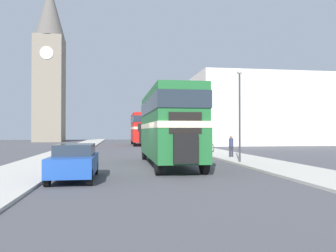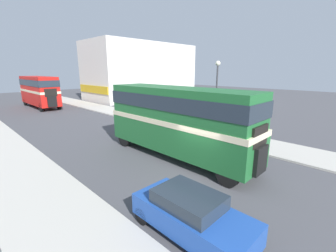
{
  "view_description": "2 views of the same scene",
  "coord_description": "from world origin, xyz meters",
  "px_view_note": "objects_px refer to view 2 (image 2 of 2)",
  "views": [
    {
      "loc": [
        -2.08,
        -16.83,
        2.08
      ],
      "look_at": [
        0.87,
        2.52,
        2.35
      ],
      "focal_mm": 35.0,
      "sensor_mm": 36.0,
      "label": 1
    },
    {
      "loc": [
        -8.97,
        -6.45,
        5.31
      ],
      "look_at": [
        0.87,
        3.3,
        1.87
      ],
      "focal_mm": 24.0,
      "sensor_mm": 36.0,
      "label": 2
    }
  ],
  "objects_px": {
    "bicycle_on_pavement": "(144,115)",
    "bus_distant": "(39,89)",
    "car_parked_near": "(191,214)",
    "street_lamp": "(217,89)",
    "pedestrian_walking": "(184,119)",
    "double_decker_bus": "(177,117)"
  },
  "relations": [
    {
      "from": "car_parked_near",
      "to": "pedestrian_walking",
      "type": "height_order",
      "value": "pedestrian_walking"
    },
    {
      "from": "bus_distant",
      "to": "street_lamp",
      "type": "distance_m",
      "value": 27.43
    },
    {
      "from": "double_decker_bus",
      "to": "street_lamp",
      "type": "bearing_deg",
      "value": 3.65
    },
    {
      "from": "pedestrian_walking",
      "to": "bicycle_on_pavement",
      "type": "relative_size",
      "value": 0.9
    },
    {
      "from": "bicycle_on_pavement",
      "to": "street_lamp",
      "type": "bearing_deg",
      "value": -95.93
    },
    {
      "from": "bicycle_on_pavement",
      "to": "bus_distant",
      "type": "bearing_deg",
      "value": 107.33
    },
    {
      "from": "bicycle_on_pavement",
      "to": "street_lamp",
      "type": "distance_m",
      "value": 10.54
    },
    {
      "from": "pedestrian_walking",
      "to": "bicycle_on_pavement",
      "type": "height_order",
      "value": "pedestrian_walking"
    },
    {
      "from": "bus_distant",
      "to": "double_decker_bus",
      "type": "bearing_deg",
      "value": -90.58
    },
    {
      "from": "bicycle_on_pavement",
      "to": "street_lamp",
      "type": "height_order",
      "value": "street_lamp"
    },
    {
      "from": "bus_distant",
      "to": "street_lamp",
      "type": "height_order",
      "value": "street_lamp"
    },
    {
      "from": "bus_distant",
      "to": "pedestrian_walking",
      "type": "distance_m",
      "value": 23.9
    },
    {
      "from": "double_decker_bus",
      "to": "street_lamp",
      "type": "relative_size",
      "value": 1.79
    },
    {
      "from": "bus_distant",
      "to": "street_lamp",
      "type": "bearing_deg",
      "value": -80.92
    },
    {
      "from": "car_parked_near",
      "to": "pedestrian_walking",
      "type": "bearing_deg",
      "value": 41.76
    },
    {
      "from": "bus_distant",
      "to": "street_lamp",
      "type": "xyz_separation_m",
      "value": [
        4.32,
        -27.06,
        1.3
      ]
    },
    {
      "from": "street_lamp",
      "to": "double_decker_bus",
      "type": "bearing_deg",
      "value": -176.35
    },
    {
      "from": "pedestrian_walking",
      "to": "street_lamp",
      "type": "distance_m",
      "value": 4.84
    },
    {
      "from": "double_decker_bus",
      "to": "pedestrian_walking",
      "type": "distance_m",
      "value": 6.92
    },
    {
      "from": "double_decker_bus",
      "to": "bus_distant",
      "type": "height_order",
      "value": "bus_distant"
    },
    {
      "from": "bus_distant",
      "to": "car_parked_near",
      "type": "relative_size",
      "value": 2.38
    },
    {
      "from": "bus_distant",
      "to": "pedestrian_walking",
      "type": "xyz_separation_m",
      "value": [
        5.1,
        -23.29,
        -1.63
      ]
    }
  ]
}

